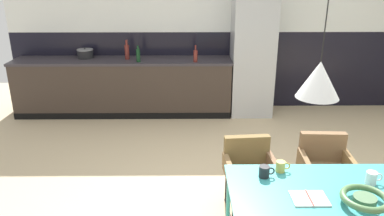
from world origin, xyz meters
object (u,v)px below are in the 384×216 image
(refrigerator_column, at_px, (252,52))
(open_book, at_px, (309,199))
(pendant_lamp_over_table_near, at_px, (319,80))
(mug_glass_clear, at_px, (281,166))
(fruit_bowl, at_px, (365,199))
(mug_tall_blue, at_px, (372,178))
(bottle_wine_green, at_px, (127,51))
(cooking_pot, at_px, (85,54))
(bottle_spice_small, at_px, (138,55))
(mug_wide_latte, at_px, (264,172))
(armchair_by_stool, at_px, (249,165))
(bottle_oil_tall, at_px, (195,56))
(armchair_near_window, at_px, (325,162))
(dining_table, at_px, (352,195))

(refrigerator_column, xyz_separation_m, open_book, (-0.16, -3.67, -0.29))
(pendant_lamp_over_table_near, bearing_deg, refrigerator_column, 87.30)
(mug_glass_clear, bearing_deg, pendant_lamp_over_table_near, -71.84)
(fruit_bowl, bearing_deg, mug_tall_blue, 57.51)
(fruit_bowl, bearing_deg, bottle_wine_green, 120.57)
(fruit_bowl, xyz_separation_m, mug_glass_clear, (-0.48, 0.48, -0.01))
(fruit_bowl, relative_size, mug_glass_clear, 2.82)
(mug_glass_clear, bearing_deg, fruit_bowl, -44.85)
(cooking_pot, relative_size, bottle_spice_small, 1.02)
(mug_wide_latte, distance_m, mug_glass_clear, 0.17)
(armchair_by_stool, bearing_deg, bottle_oil_tall, -83.94)
(mug_glass_clear, xyz_separation_m, bottle_spice_small, (-1.54, 3.10, 0.25))
(fruit_bowl, xyz_separation_m, mug_wide_latte, (-0.63, 0.39, -0.00))
(armchair_near_window, distance_m, pendant_lamp_over_table_near, 1.52)
(refrigerator_column, relative_size, mug_wide_latte, 15.84)
(armchair_near_window, relative_size, bottle_spice_small, 2.92)
(open_book, bearing_deg, mug_glass_clear, 106.08)
(armchair_near_window, height_order, mug_wide_latte, mug_wide_latte)
(cooking_pot, distance_m, bottle_spice_small, 0.95)
(refrigerator_column, relative_size, mug_glass_clear, 17.08)
(fruit_bowl, height_order, bottle_spice_small, bottle_spice_small)
(dining_table, height_order, pendant_lamp_over_table_near, pendant_lamp_over_table_near)
(mug_wide_latte, bearing_deg, armchair_by_stool, 91.02)
(refrigerator_column, height_order, open_book, refrigerator_column)
(open_book, height_order, pendant_lamp_over_table_near, pendant_lamp_over_table_near)
(armchair_by_stool, xyz_separation_m, open_book, (0.28, -0.95, 0.25))
(mug_tall_blue, distance_m, pendant_lamp_over_table_near, 1.00)
(refrigerator_column, distance_m, open_book, 3.68)
(dining_table, distance_m, bottle_oil_tall, 3.57)
(armchair_by_stool, relative_size, pendant_lamp_over_table_near, 0.68)
(fruit_bowl, bearing_deg, dining_table, 89.63)
(dining_table, bearing_deg, armchair_near_window, 82.71)
(fruit_bowl, height_order, mug_tall_blue, mug_tall_blue)
(fruit_bowl, bearing_deg, refrigerator_column, 93.11)
(armchair_by_stool, xyz_separation_m, bottle_wine_green, (-1.58, 2.74, 0.56))
(armchair_near_window, relative_size, mug_glass_clear, 6.26)
(dining_table, height_order, mug_glass_clear, mug_glass_clear)
(open_book, xyz_separation_m, bottle_wine_green, (-1.86, 3.69, 0.31))
(bottle_spice_small, relative_size, bottle_wine_green, 0.83)
(mug_tall_blue, relative_size, bottle_spice_small, 0.50)
(armchair_by_stool, bearing_deg, mug_wide_latte, 86.36)
(armchair_by_stool, xyz_separation_m, bottle_spice_small, (-1.38, 2.55, 0.55))
(mug_tall_blue, distance_m, bottle_oil_tall, 3.54)
(mug_tall_blue, height_order, mug_glass_clear, mug_tall_blue)
(refrigerator_column, xyz_separation_m, armchair_near_window, (0.32, -2.68, -0.53))
(armchair_by_stool, bearing_deg, pendant_lamp_over_table_near, 102.57)
(bottle_spice_small, relative_size, bottle_oil_tall, 0.98)
(armchair_by_stool, distance_m, mug_tall_blue, 1.15)
(refrigerator_column, distance_m, cooking_pot, 2.72)
(fruit_bowl, distance_m, bottle_spice_small, 4.12)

